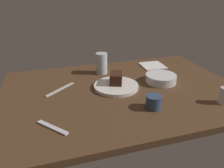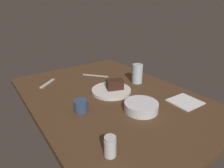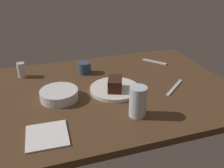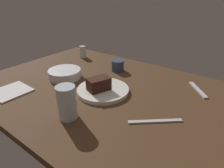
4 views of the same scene
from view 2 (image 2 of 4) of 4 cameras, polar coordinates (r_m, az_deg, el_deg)
The scene contains 10 objects.
dining_table at distance 109.91cm, azimuth -0.60°, elevation -3.95°, with size 120.00×84.00×3.00cm, color #4C331E.
dessert_plate at distance 112.29cm, azimuth -0.22°, elevation -1.97°, with size 23.15×23.15×1.76cm, color white.
chocolate_cake_slice at distance 111.40cm, azimuth 0.83°, elevation -0.10°, with size 9.52×6.11×5.63cm, color #381E14.
salt_shaker at distance 68.04cm, azimuth -0.57°, elevation -18.22°, with size 4.34×4.34×7.69cm.
water_glass at distance 124.58cm, azimuth 7.60°, elevation 3.10°, with size 6.76×6.76×12.41cm, color silver.
side_bowl at distance 94.15cm, azimuth 8.74°, elevation -6.72°, with size 16.59×16.59×4.36cm, color silver.
coffee_cup at distance 93.42cm, azimuth -9.30°, elevation -6.44°, with size 6.88×6.88×5.97cm, color #334766.
dessert_spoon at distance 130.44cm, azimuth -18.74°, elevation 0.20°, with size 15.00×1.80×0.70cm, color silver.
butter_knife at distance 137.36cm, azimuth -4.98°, elevation 2.52°, with size 19.00×1.40×0.50cm, color silver.
folded_napkin at distance 108.44cm, azimuth 21.06°, elevation -4.99°, with size 14.36×14.91×0.60cm, color white.
Camera 2 is at (80.06, -55.87, 51.98)cm, focal length 30.48 mm.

